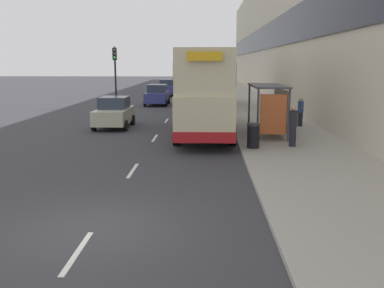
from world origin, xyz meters
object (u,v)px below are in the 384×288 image
object	(u,v)px
pedestrian_3	(300,111)
pedestrian_2	(285,113)
car_3	(206,82)
traffic_light_far_kerb	(115,68)
litter_bin	(253,135)
car_0	(157,95)
pedestrian_1	(284,111)
car_1	(167,88)
car_2	(114,113)
pedestrian_at_shelter	(293,126)
double_decker_bus_ahead	(207,80)
double_decker_bus_near	(205,90)
bus_shelter	(272,101)

from	to	relation	value
pedestrian_3	pedestrian_2	bearing A→B (deg)	-124.43
car_3	traffic_light_far_kerb	size ratio (longest dim) A/B	0.93
car_3	litter_bin	bearing A→B (deg)	-87.54
car_0	pedestrian_1	distance (m)	16.68
car_1	car_2	xyz separation A→B (m)	(-0.89, -24.42, -0.03)
car_0	car_1	bearing A→B (deg)	-89.48
pedestrian_at_shelter	pedestrian_1	xyz separation A→B (m)	(0.58, 5.37, 0.03)
double_decker_bus_ahead	car_1	world-z (taller)	double_decker_bus_ahead
car_1	car_3	size ratio (longest dim) A/B	0.94
pedestrian_1	pedestrian_3	world-z (taller)	pedestrian_1
double_decker_bus_near	car_0	xyz separation A→B (m)	(-4.24, 15.29, -1.40)
pedestrian_at_shelter	litter_bin	world-z (taller)	pedestrian_at_shelter
bus_shelter	pedestrian_at_shelter	xyz separation A→B (m)	(0.50, -2.77, -0.83)
double_decker_bus_ahead	traffic_light_far_kerb	distance (m)	7.92
bus_shelter	car_0	bearing A→B (deg)	114.07
car_2	traffic_light_far_kerb	distance (m)	9.04
bus_shelter	double_decker_bus_ahead	bearing A→B (deg)	101.49
pedestrian_1	pedestrian_2	distance (m)	1.13
bus_shelter	traffic_light_far_kerb	xyz separation A→B (m)	(-10.17, 11.89, 1.42)
car_2	litter_bin	world-z (taller)	car_2
double_decker_bus_ahead	pedestrian_3	size ratio (longest dim) A/B	6.33
double_decker_bus_near	car_2	size ratio (longest dim) A/B	2.95
pedestrian_2	pedestrian_3	distance (m)	2.17
car_2	double_decker_bus_near	bearing A→B (deg)	161.49
car_0	traffic_light_far_kerb	world-z (taller)	traffic_light_far_kerb
car_1	litter_bin	world-z (taller)	car_1
car_1	litter_bin	xyz separation A→B (m)	(6.42, -30.88, -0.23)
bus_shelter	pedestrian_at_shelter	world-z (taller)	bus_shelter
car_2	pedestrian_3	distance (m)	10.66
car_1	pedestrian_3	size ratio (longest dim) A/B	2.60
car_2	traffic_light_far_kerb	xyz separation A→B (m)	(-1.65, 8.55, 2.43)
car_3	pedestrian_3	distance (m)	41.27
double_decker_bus_ahead	pedestrian_1	world-z (taller)	double_decker_bus_ahead
pedestrian_1	litter_bin	size ratio (longest dim) A/B	1.75
double_decker_bus_near	double_decker_bus_ahead	bearing A→B (deg)	89.29
pedestrian_2	litter_bin	distance (m)	5.09
bus_shelter	car_1	bearing A→B (deg)	105.39
bus_shelter	car_1	world-z (taller)	bus_shelter
car_0	bus_shelter	bearing A→B (deg)	114.07
car_0	pedestrian_2	size ratio (longest dim) A/B	2.24
double_decker_bus_ahead	car_2	size ratio (longest dim) A/B	2.72
pedestrian_3	car_2	bearing A→B (deg)	179.62
litter_bin	bus_shelter	bearing A→B (deg)	68.63
bus_shelter	double_decker_bus_near	distance (m)	3.68
car_1	pedestrian_2	distance (m)	27.63
double_decker_bus_near	pedestrian_1	xyz separation A→B (m)	(4.38, 1.01, -1.20)
bus_shelter	litter_bin	xyz separation A→B (m)	(-1.22, -3.12, -1.21)
double_decker_bus_ahead	car_1	distance (m)	13.25
car_0	car_2	xyz separation A→B (m)	(-0.98, -13.54, -0.02)
bus_shelter	litter_bin	size ratio (longest dim) A/B	4.00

